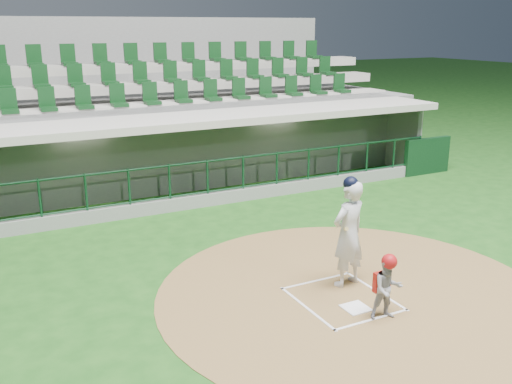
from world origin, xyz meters
TOP-DOWN VIEW (x-y plane):
  - ground at (0.00, 0.00)m, footprint 120.00×120.00m
  - dirt_circle at (0.30, -0.20)m, footprint 7.20×7.20m
  - home_plate at (0.00, -0.70)m, footprint 0.43×0.43m
  - batter_box_chalk at (0.00, -0.30)m, footprint 1.55×1.80m
  - dugout_structure at (0.14, 7.82)m, footprint 16.40×3.70m
  - seating_deck at (0.00, 10.91)m, footprint 17.00×6.72m
  - batter at (0.43, 0.18)m, footprint 0.95×0.96m
  - catcher at (0.25, -1.19)m, footprint 0.61×0.53m

SIDE VIEW (x-z plane):
  - ground at x=0.00m, z-range 0.00..0.00m
  - dirt_circle at x=0.30m, z-range 0.00..0.01m
  - batter_box_chalk at x=0.00m, z-range 0.01..0.02m
  - home_plate at x=0.00m, z-range 0.01..0.03m
  - catcher at x=0.25m, z-range 0.01..1.16m
  - dugout_structure at x=0.14m, z-range -0.53..2.47m
  - batter at x=0.43m, z-range 0.00..2.12m
  - seating_deck at x=0.00m, z-range -1.15..4.00m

